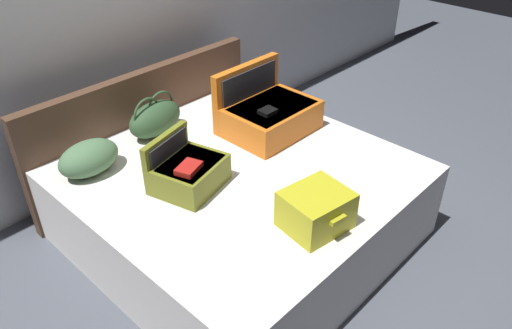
% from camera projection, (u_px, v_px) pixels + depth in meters
% --- Properties ---
extents(ground_plane, '(12.00, 12.00, 0.00)m').
position_uv_depth(ground_plane, '(287.00, 264.00, 3.10)').
color(ground_plane, '#4C515B').
extents(back_wall, '(8.00, 0.10, 2.60)m').
position_uv_depth(back_wall, '(105.00, 1.00, 3.33)').
color(back_wall, silver).
rests_on(back_wall, ground).
extents(bed, '(1.83, 1.84, 0.52)m').
position_uv_depth(bed, '(240.00, 203.00, 3.19)').
color(bed, silver).
rests_on(bed, ground).
extents(headboard, '(1.87, 0.08, 0.88)m').
position_uv_depth(headboard, '(147.00, 128.00, 3.64)').
color(headboard, '#4C3323').
rests_on(headboard, ground).
extents(hard_case_large, '(0.59, 0.48, 0.42)m').
position_uv_depth(hard_case_large, '(268.00, 113.00, 3.38)').
color(hard_case_large, '#D16619').
rests_on(hard_case_large, bed).
extents(hard_case_medium, '(0.46, 0.42, 0.30)m').
position_uv_depth(hard_case_medium, '(188.00, 171.00, 2.85)').
color(hard_case_medium, olive).
rests_on(hard_case_medium, bed).
extents(hard_case_small, '(0.36, 0.34, 0.21)m').
position_uv_depth(hard_case_small, '(316.00, 210.00, 2.55)').
color(hard_case_small, gold).
rests_on(hard_case_small, bed).
extents(duffel_bag, '(0.43, 0.27, 0.29)m').
position_uv_depth(duffel_bag, '(155.00, 118.00, 3.34)').
color(duffel_bag, '#2D4C2D').
rests_on(duffel_bag, bed).
extents(pillow_center_head, '(0.38, 0.26, 0.20)m').
position_uv_depth(pillow_center_head, '(89.00, 158.00, 2.96)').
color(pillow_center_head, '#4C724C').
rests_on(pillow_center_head, bed).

